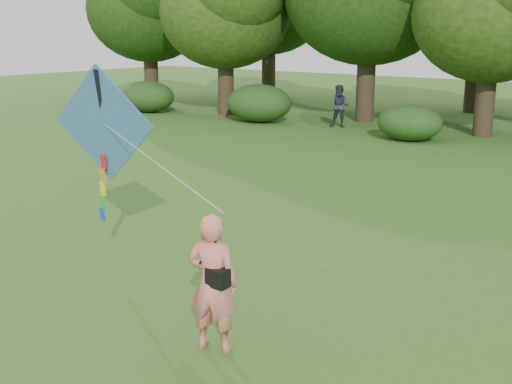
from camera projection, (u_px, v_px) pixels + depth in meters
The scene contains 7 objects.
ground at pixel (201, 313), 10.13m from camera, with size 100.00×100.00×0.00m, color #265114.
man_kite_flyer at pixel (213, 283), 8.76m from camera, with size 0.72×0.47×1.97m, color #E5716C.
bystander_left at pixel (340, 106), 28.94m from camera, with size 0.93×0.73×1.92m, color #2B3039.
crossbody_bag at pixel (218, 277), 8.64m from camera, with size 0.43×0.20×0.74m.
flying_kite at pixel (104, 126), 11.75m from camera, with size 5.20×1.81×3.00m.
shrub_band at pixel (497, 125), 24.02m from camera, with size 39.15×3.22×1.88m.
fallen_leaves at pixel (407, 238), 13.71m from camera, with size 10.67×14.67×0.01m.
Camera 1 is at (6.27, -6.98, 4.36)m, focal length 45.00 mm.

